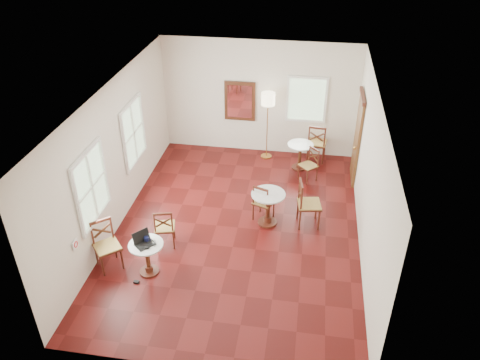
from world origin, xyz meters
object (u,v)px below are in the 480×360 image
(cafe_table_back, at_px, (300,153))
(chair_mid_b, at_px, (308,204))
(cafe_table_near, at_px, (147,255))
(chair_mid_a, at_px, (263,202))
(cafe_table_mid, at_px, (268,205))
(mouse, at_px, (147,248))
(chair_near_b, at_px, (107,246))
(power_adapter, at_px, (136,282))
(laptop, at_px, (143,241))
(chair_back_a, at_px, (317,143))
(chair_back_b, at_px, (309,165))
(navy_mug, at_px, (147,239))
(chair_near_a, at_px, (165,227))
(floor_lamp, at_px, (268,103))
(water_glass, at_px, (154,243))

(cafe_table_back, distance_m, chair_mid_b, 2.36)
(cafe_table_near, relative_size, chair_mid_a, 0.77)
(cafe_table_mid, distance_m, cafe_table_back, 2.50)
(chair_mid_b, bearing_deg, mouse, 117.16)
(chair_near_b, height_order, power_adapter, chair_near_b)
(cafe_table_back, relative_size, laptop, 1.59)
(chair_back_a, bearing_deg, mouse, 65.29)
(cafe_table_mid, height_order, chair_back_b, chair_back_b)
(laptop, xyz_separation_m, navy_mug, (0.04, 0.06, -0.01))
(chair_near_a, xyz_separation_m, floor_lamp, (1.59, 3.92, 1.08))
(chair_mid_b, bearing_deg, floor_lamp, 13.20)
(chair_mid_a, xyz_separation_m, power_adapter, (-2.05, -2.30, -0.41))
(power_adapter, bearing_deg, chair_back_b, 53.93)
(chair_mid_b, bearing_deg, cafe_table_mid, 87.20)
(chair_near_b, relative_size, mouse, 9.74)
(cafe_table_mid, relative_size, water_glass, 6.68)
(cafe_table_back, bearing_deg, chair_near_b, -128.45)
(cafe_table_near, height_order, navy_mug, navy_mug)
(chair_near_b, bearing_deg, cafe_table_near, -44.79)
(chair_near_a, distance_m, power_adapter, 1.23)
(cafe_table_mid, relative_size, laptop, 1.76)
(cafe_table_near, xyz_separation_m, chair_near_a, (0.08, 0.82, 0.03))
(chair_near_b, height_order, mouse, chair_near_b)
(chair_mid_b, bearing_deg, cafe_table_near, 115.07)
(chair_back_a, distance_m, floor_lamp, 1.63)
(cafe_table_back, xyz_separation_m, chair_mid_b, (0.27, -2.34, 0.10))
(cafe_table_near, distance_m, chair_mid_b, 3.44)
(cafe_table_near, bearing_deg, laptop, 163.64)
(navy_mug, bearing_deg, chair_mid_b, 33.37)
(chair_back_a, height_order, floor_lamp, floor_lamp)
(cafe_table_near, bearing_deg, water_glass, -5.88)
(power_adapter, bearing_deg, floor_lamp, 70.15)
(cafe_table_mid, bearing_deg, mouse, -134.97)
(chair_mid_a, bearing_deg, mouse, 69.69)
(floor_lamp, distance_m, mouse, 5.18)
(chair_back_b, distance_m, power_adapter, 5.04)
(cafe_table_mid, bearing_deg, floor_lamp, 96.68)
(cafe_table_near, relative_size, chair_back_b, 0.81)
(cafe_table_back, height_order, mouse, mouse)
(chair_mid_a, height_order, mouse, chair_mid_a)
(chair_back_a, bearing_deg, cafe_table_near, 64.17)
(chair_near_b, bearing_deg, navy_mug, -39.54)
(chair_mid_b, distance_m, chair_back_a, 2.79)
(cafe_table_near, distance_m, laptop, 0.32)
(laptop, relative_size, navy_mug, 3.27)
(mouse, xyz_separation_m, water_glass, (0.11, 0.09, 0.04))
(cafe_table_mid, relative_size, power_adapter, 7.56)
(laptop, bearing_deg, chair_back_a, 7.66)
(chair_near_a, distance_m, chair_mid_a, 2.16)
(chair_back_b, bearing_deg, power_adapter, -80.05)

